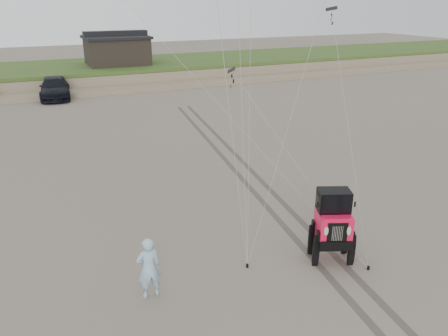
{
  "coord_description": "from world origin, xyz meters",
  "views": [
    {
      "loc": [
        -7.34,
        -9.73,
        8.02
      ],
      "look_at": [
        -1.48,
        3.0,
        2.6
      ],
      "focal_mm": 35.0,
      "sensor_mm": 36.0,
      "label": 1
    }
  ],
  "objects": [
    {
      "name": "ground",
      "position": [
        0.0,
        0.0,
        0.0
      ],
      "size": [
        160.0,
        160.0,
        0.0
      ],
      "primitive_type": "plane",
      "color": "#6B6054",
      "rests_on": "ground"
    },
    {
      "name": "dune_ridge",
      "position": [
        0.0,
        37.5,
        0.82
      ],
      "size": [
        160.0,
        14.25,
        1.73
      ],
      "color": "#7A6B54",
      "rests_on": "ground"
    },
    {
      "name": "cabin",
      "position": [
        2.0,
        37.0,
        3.24
      ],
      "size": [
        6.4,
        5.4,
        3.35
      ],
      "color": "black",
      "rests_on": "dune_ridge"
    },
    {
      "name": "truck_c",
      "position": [
        -4.87,
        30.75,
        0.87
      ],
      "size": [
        2.99,
        6.19,
        1.74
      ],
      "primitive_type": "imported",
      "rotation": [
        0.0,
        0.0,
        -0.09
      ],
      "color": "black",
      "rests_on": "ground"
    },
    {
      "name": "jeep",
      "position": [
        0.99,
        0.03,
        0.97
      ],
      "size": [
        4.11,
        5.67,
        1.94
      ],
      "primitive_type": null,
      "rotation": [
        0.0,
        0.0,
        -0.4
      ],
      "color": "#FF1343",
      "rests_on": "ground"
    },
    {
      "name": "man",
      "position": [
        -4.9,
        0.67,
        0.94
      ],
      "size": [
        0.7,
        0.46,
        1.88
      ],
      "primitive_type": "imported",
      "rotation": [
        0.0,
        0.0,
        3.16
      ],
      "color": "#86C3CF",
      "rests_on": "ground"
    },
    {
      "name": "stake_main",
      "position": [
        -1.69,
        0.76,
        0.06
      ],
      "size": [
        0.08,
        0.08,
        0.12
      ],
      "primitive_type": "cylinder",
      "color": "black",
      "rests_on": "ground"
    },
    {
      "name": "stake_aux",
      "position": [
        1.75,
        -0.96,
        0.06
      ],
      "size": [
        0.08,
        0.08,
        0.12
      ],
      "primitive_type": "cylinder",
      "color": "black",
      "rests_on": "ground"
    },
    {
      "name": "tire_tracks",
      "position": [
        2.0,
        8.0,
        0.0
      ],
      "size": [
        5.22,
        29.74,
        0.01
      ],
      "color": "#4C443D",
      "rests_on": "ground"
    }
  ]
}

